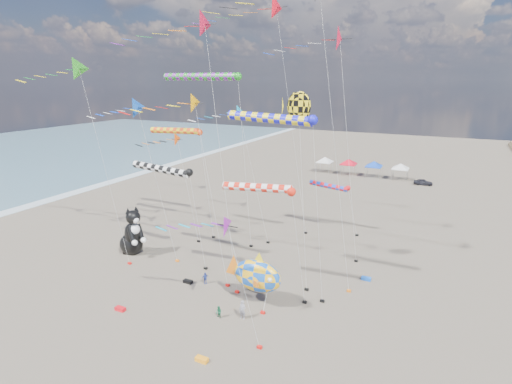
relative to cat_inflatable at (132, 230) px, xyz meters
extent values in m
plane|color=brown|center=(13.26, -11.28, -2.81)|extent=(260.00, 260.00, 0.00)
cone|color=#F69E04|center=(10.15, -1.79, 13.98)|extent=(1.82, 1.95, 2.01)
cylinder|color=#B2B2B2|center=(11.65, -1.79, 5.58)|extent=(3.01, 0.02, 16.80)
cube|color=black|center=(13.14, -1.79, -2.71)|extent=(0.36, 0.24, 0.20)
cone|color=red|center=(12.79, 14.17, 23.82)|extent=(2.75, 2.94, 3.03)
cylinder|color=#B2B2B2|center=(14.05, 14.17, 10.50)|extent=(2.53, 0.02, 26.64)
cube|color=black|center=(15.30, 14.17, -2.71)|extent=(0.36, 0.24, 0.20)
cone|color=red|center=(11.75, -2.44, 20.30)|extent=(2.17, 2.32, 2.39)
cylinder|color=#B2B2B2|center=(13.14, -2.44, 8.74)|extent=(2.80, 0.02, 23.11)
cube|color=black|center=(14.53, -2.44, -2.71)|extent=(0.36, 0.24, 0.20)
cone|color=#10A9E3|center=(9.02, 9.28, 12.42)|extent=(1.80, 1.92, 1.98)
cylinder|color=#B2B2B2|center=(10.65, 9.28, 4.80)|extent=(3.29, 0.02, 15.23)
cube|color=black|center=(12.29, 9.28, -2.71)|extent=(0.36, 0.24, 0.20)
cone|color=#FA510B|center=(2.19, 5.91, 9.28)|extent=(1.61, 1.73, 1.78)
cylinder|color=#B2B2B2|center=(3.42, 5.91, 3.23)|extent=(2.49, 0.02, 12.10)
cube|color=black|center=(4.66, 5.91, -2.71)|extent=(0.36, 0.24, 0.20)
cylinder|color=#B2B2B2|center=(22.37, 2.23, 10.04)|extent=(2.61, 0.02, 25.72)
cube|color=black|center=(23.67, 2.23, -2.71)|extent=(0.36, 0.24, 0.20)
cone|color=#27981F|center=(-1.40, -2.31, 17.01)|extent=(2.27, 2.43, 2.50)
cylinder|color=#B2B2B2|center=(0.05, -2.31, 7.10)|extent=(2.93, 0.02, 19.83)
cube|color=black|center=(1.50, -2.31, -2.71)|extent=(0.36, 0.24, 0.20)
cone|color=purple|center=(17.92, -8.59, 5.76)|extent=(1.80, 1.93, 1.98)
cylinder|color=#B2B2B2|center=(18.84, -8.59, 1.47)|extent=(1.87, 0.02, 8.58)
cube|color=black|center=(19.77, -8.59, -2.71)|extent=(0.36, 0.24, 0.20)
cone|color=blue|center=(3.41, 0.43, 13.30)|extent=(2.08, 2.23, 2.30)
cylinder|color=#B2B2B2|center=(4.52, 0.43, 5.24)|extent=(2.24, 0.02, 16.12)
cube|color=black|center=(5.63, 0.43, -2.71)|extent=(0.36, 0.24, 0.20)
cone|color=red|center=(20.24, 8.83, 19.84)|extent=(2.49, 2.67, 2.75)
cylinder|color=#B2B2B2|center=(21.54, 8.83, 8.51)|extent=(2.63, 0.02, 22.65)
cube|color=black|center=(22.85, 8.83, -2.71)|extent=(0.36, 0.24, 0.20)
cylinder|color=#1517D7|center=(16.77, -0.54, 12.90)|extent=(7.42, 0.80, 0.80)
sphere|color=#1517D7|center=(20.49, -0.54, 12.90)|extent=(0.84, 0.84, 0.84)
cylinder|color=#B2B2B2|center=(21.24, -0.54, 5.04)|extent=(1.52, 0.02, 15.72)
cube|color=black|center=(21.99, -0.54, -2.71)|extent=(0.36, 0.24, 0.20)
cylinder|color=#1A911E|center=(4.76, 7.44, 16.28)|extent=(9.39, 0.81, 0.81)
sphere|color=#1A911E|center=(9.46, 7.44, 16.28)|extent=(0.85, 0.85, 0.85)
cylinder|color=#B2B2B2|center=(10.21, 7.44, 6.73)|extent=(1.52, 0.02, 19.09)
cube|color=black|center=(10.96, 7.44, -2.71)|extent=(0.36, 0.24, 0.20)
cylinder|color=red|center=(17.35, 16.25, 3.19)|extent=(4.90, 0.62, 0.62)
sphere|color=red|center=(19.80, 16.25, 3.19)|extent=(0.65, 0.65, 0.65)
cylinder|color=#B2B2B2|center=(20.55, 16.25, 0.19)|extent=(1.52, 0.02, 6.01)
cube|color=black|center=(21.30, 16.25, -2.71)|extent=(0.36, 0.24, 0.20)
cylinder|color=black|center=(4.36, 0.26, 7.23)|extent=(6.97, 0.75, 0.75)
sphere|color=black|center=(7.84, 0.26, 7.23)|extent=(0.79, 0.79, 0.79)
cylinder|color=#B2B2B2|center=(8.59, 0.26, 2.21)|extent=(1.52, 0.02, 10.05)
cube|color=black|center=(9.34, 0.26, -2.71)|extent=(0.36, 0.24, 0.20)
cylinder|color=red|center=(16.02, -1.38, 7.09)|extent=(6.29, 0.73, 0.73)
sphere|color=red|center=(19.17, -1.38, 7.09)|extent=(0.77, 0.77, 0.77)
cylinder|color=#B2B2B2|center=(19.92, -1.38, 2.14)|extent=(1.52, 0.02, 9.91)
cube|color=black|center=(20.67, -1.38, -2.71)|extent=(0.36, 0.24, 0.20)
cylinder|color=#FF4615|center=(0.53, 7.82, 10.07)|extent=(7.09, 0.73, 0.73)
sphere|color=#FF4615|center=(4.07, 7.82, 10.07)|extent=(0.77, 0.77, 0.77)
cylinder|color=#B2B2B2|center=(4.82, 7.82, 3.63)|extent=(1.52, 0.02, 12.89)
cube|color=black|center=(5.57, 7.82, -2.71)|extent=(0.36, 0.24, 0.20)
ellipsoid|color=yellow|center=(18.09, 2.76, 13.69)|extent=(2.20, 0.40, 2.64)
cone|color=yellow|center=(16.59, 2.76, 13.69)|extent=(0.12, 1.80, 1.80)
cylinder|color=#B2B2B2|center=(19.09, 1.76, 5.44)|extent=(2.03, 2.03, 16.51)
cube|color=black|center=(20.09, 0.76, -2.71)|extent=(0.36, 0.24, 0.20)
ellipsoid|color=blue|center=(17.08, -3.47, -0.05)|extent=(4.52, 2.31, 2.88)
cone|color=orange|center=(14.58, -3.47, -0.05)|extent=(2.11, 0.41, 2.11)
cone|color=yellow|center=(17.27, -3.47, 1.39)|extent=(1.53, 0.31, 1.54)
cylinder|color=#B2B2B2|center=(18.15, -3.97, -1.67)|extent=(0.20, 1.04, 2.30)
cube|color=red|center=(18.08, -4.47, -2.71)|extent=(0.36, 0.24, 0.20)
imported|color=gray|center=(16.91, -5.87, -2.00)|extent=(0.62, 0.43, 1.63)
imported|color=#1B6E45|center=(15.13, -6.63, -2.28)|extent=(0.63, 0.56, 1.06)
imported|color=#293D9D|center=(10.99, -2.30, -2.23)|extent=(0.61, 0.73, 1.16)
cube|color=orange|center=(16.79, -11.61, -2.66)|extent=(0.90, 0.44, 0.30)
cube|color=blue|center=(24.63, 5.20, -2.66)|extent=(0.90, 0.44, 0.30)
cube|color=black|center=(9.42, -2.93, -2.66)|extent=(0.90, 0.44, 0.30)
cube|color=red|center=(7.09, -9.35, -2.66)|extent=(0.90, 0.44, 0.30)
cube|color=silver|center=(7.26, 48.72, -0.56)|extent=(3.00, 3.00, 0.15)
pyramid|color=silver|center=(7.26, 48.72, 0.49)|extent=(4.20, 4.20, 1.00)
cylinder|color=#999999|center=(5.96, 47.42, -1.71)|extent=(0.08, 0.08, 2.20)
cylinder|color=#999999|center=(8.56, 47.42, -1.71)|extent=(0.08, 0.08, 2.20)
cylinder|color=#999999|center=(5.96, 50.02, -1.71)|extent=(0.08, 0.08, 2.20)
cylinder|color=#999999|center=(8.56, 50.02, -1.71)|extent=(0.08, 0.08, 2.20)
cube|color=red|center=(12.26, 48.72, -0.56)|extent=(3.00, 3.00, 0.15)
pyramid|color=red|center=(12.26, 48.72, 0.49)|extent=(4.20, 4.20, 1.00)
cylinder|color=#999999|center=(10.96, 47.42, -1.71)|extent=(0.08, 0.08, 2.20)
cylinder|color=#999999|center=(13.56, 47.42, -1.71)|extent=(0.08, 0.08, 2.20)
cylinder|color=#999999|center=(10.96, 50.02, -1.71)|extent=(0.08, 0.08, 2.20)
cylinder|color=#999999|center=(13.56, 50.02, -1.71)|extent=(0.08, 0.08, 2.20)
cube|color=blue|center=(17.26, 48.72, -0.56)|extent=(3.00, 3.00, 0.15)
pyramid|color=blue|center=(17.26, 48.72, 0.49)|extent=(4.20, 4.20, 1.00)
cylinder|color=#999999|center=(15.96, 47.42, -1.71)|extent=(0.08, 0.08, 2.20)
cylinder|color=#999999|center=(18.56, 47.42, -1.71)|extent=(0.08, 0.08, 2.20)
cylinder|color=#999999|center=(15.96, 50.02, -1.71)|extent=(0.08, 0.08, 2.20)
cylinder|color=#999999|center=(18.56, 50.02, -1.71)|extent=(0.08, 0.08, 2.20)
cube|color=silver|center=(22.26, 48.72, -0.56)|extent=(3.00, 3.00, 0.15)
pyramid|color=silver|center=(22.26, 48.72, 0.49)|extent=(4.20, 4.20, 1.00)
cylinder|color=#999999|center=(20.96, 47.42, -1.71)|extent=(0.08, 0.08, 2.20)
cylinder|color=#999999|center=(23.56, 47.42, -1.71)|extent=(0.08, 0.08, 2.20)
cylinder|color=#999999|center=(20.96, 50.02, -1.71)|extent=(0.08, 0.08, 2.20)
cylinder|color=#999999|center=(23.56, 50.02, -1.71)|extent=(0.08, 0.08, 2.20)
imported|color=#26262D|center=(26.69, 46.72, -2.25)|extent=(3.44, 1.74, 1.12)
camera|label=1|loc=(30.47, -30.92, 15.96)|focal=28.00mm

